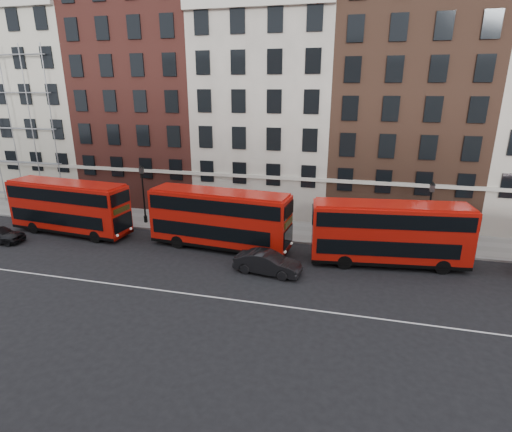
% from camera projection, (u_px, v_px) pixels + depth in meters
% --- Properties ---
extents(ground, '(120.00, 120.00, 0.00)m').
position_uv_depth(ground, '(208.00, 280.00, 26.03)').
color(ground, black).
rests_on(ground, ground).
extents(pavement, '(80.00, 5.00, 0.15)m').
position_uv_depth(pavement, '(250.00, 227.00, 35.69)').
color(pavement, gray).
rests_on(pavement, ground).
extents(kerb, '(80.00, 0.30, 0.16)m').
position_uv_depth(kerb, '(242.00, 237.00, 33.38)').
color(kerb, gray).
rests_on(kerb, ground).
extents(road_centre_line, '(70.00, 0.12, 0.01)m').
position_uv_depth(road_centre_line, '(196.00, 295.00, 24.18)').
color(road_centre_line, white).
rests_on(road_centre_line, ground).
extents(building_terrace, '(64.00, 11.95, 22.00)m').
position_uv_depth(building_terrace, '(266.00, 106.00, 39.44)').
color(building_terrace, '#BCB7A3').
rests_on(building_terrace, ground).
extents(bus_a, '(10.94, 3.57, 4.52)m').
position_uv_depth(bus_a, '(69.00, 206.00, 33.73)').
color(bus_a, red).
rests_on(bus_a, ground).
extents(bus_b, '(11.11, 3.61, 4.59)m').
position_uv_depth(bus_b, '(219.00, 218.00, 30.56)').
color(bus_b, red).
rests_on(bus_b, ground).
extents(bus_c, '(10.90, 3.89, 4.48)m').
position_uv_depth(bus_c, '(389.00, 232.00, 27.65)').
color(bus_c, red).
rests_on(bus_c, ground).
extents(car_front, '(4.69, 2.15, 1.49)m').
position_uv_depth(car_front, '(268.00, 263.00, 26.81)').
color(car_front, black).
rests_on(car_front, ground).
extents(lamp_post_left, '(0.44, 0.44, 5.33)m').
position_uv_depth(lamp_post_left, '(143.00, 191.00, 35.88)').
color(lamp_post_left, black).
rests_on(lamp_post_left, pavement).
extents(lamp_post_right, '(0.44, 0.44, 5.33)m').
position_uv_depth(lamp_post_right, '(429.00, 213.00, 29.68)').
color(lamp_post_right, black).
rests_on(lamp_post_right, pavement).
extents(iron_railings, '(6.60, 0.06, 1.00)m').
position_uv_depth(iron_railings, '(256.00, 214.00, 37.54)').
color(iron_railings, black).
rests_on(iron_railings, pavement).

